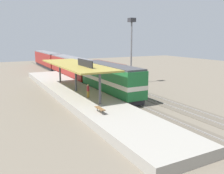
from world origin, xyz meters
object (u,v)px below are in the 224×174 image
(passenger_carriage_rear, at_px, (47,59))
(freight_car, at_px, (105,71))
(platform_bench, at_px, (100,109))
(light_mast, at_px, (131,37))
(passenger_carriage_front, at_px, (70,67))
(person_waiting, at_px, (88,90))
(locomotive, at_px, (110,79))

(passenger_carriage_rear, bearing_deg, freight_car, -80.60)
(platform_bench, relative_size, light_mast, 0.15)
(passenger_carriage_front, height_order, freight_car, passenger_carriage_front)
(freight_car, xyz_separation_m, person_waiting, (-9.23, -13.93, -0.12))
(person_waiting, bearing_deg, light_mast, 37.87)
(passenger_carriage_front, distance_m, person_waiting, 21.44)
(light_mast, bearing_deg, person_waiting, -142.13)
(passenger_carriage_front, relative_size, passenger_carriage_rear, 1.00)
(platform_bench, height_order, passenger_carriage_rear, passenger_carriage_rear)
(locomotive, relative_size, person_waiting, 8.44)
(locomotive, bearing_deg, person_waiting, -147.67)
(platform_bench, distance_m, passenger_carriage_rear, 48.55)
(passenger_carriage_rear, bearing_deg, light_mast, -76.33)
(passenger_carriage_rear, relative_size, freight_car, 1.67)
(passenger_carriage_front, xyz_separation_m, freight_car, (4.60, -7.00, -0.34))
(person_waiting, bearing_deg, passenger_carriage_rear, 83.67)
(passenger_carriage_front, xyz_separation_m, passenger_carriage_rear, (0.00, 20.80, 0.00))
(platform_bench, height_order, freight_car, freight_car)
(platform_bench, xyz_separation_m, freight_car, (10.60, 20.37, 0.63))
(platform_bench, xyz_separation_m, light_mast, (13.80, 16.10, 7.05))
(passenger_carriage_rear, height_order, person_waiting, passenger_carriage_rear)
(passenger_carriage_front, height_order, light_mast, light_mast)
(freight_car, bearing_deg, locomotive, -112.69)
(freight_car, height_order, person_waiting, freight_car)
(platform_bench, xyz_separation_m, locomotive, (6.00, 9.37, 1.07))
(locomotive, bearing_deg, freight_car, 67.31)
(freight_car, relative_size, person_waiting, 7.02)
(light_mast, distance_m, person_waiting, 17.05)
(platform_bench, distance_m, light_mast, 22.35)
(platform_bench, distance_m, passenger_carriage_front, 28.03)
(locomotive, xyz_separation_m, light_mast, (7.80, 6.74, 5.99))
(passenger_carriage_front, height_order, person_waiting, passenger_carriage_front)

